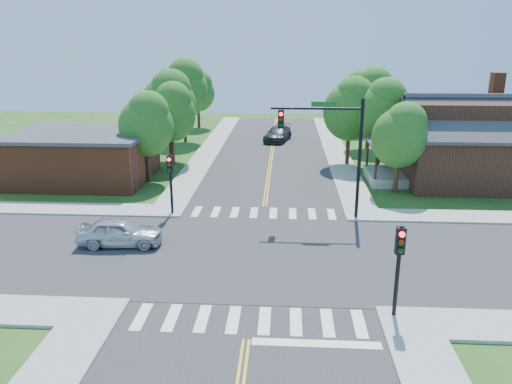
# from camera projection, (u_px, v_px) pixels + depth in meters

# --- Properties ---
(ground) EXTENTS (100.00, 100.00, 0.00)m
(ground) POSITION_uv_depth(u_px,v_px,m) (258.00, 255.00, 25.08)
(ground) COLOR #234D18
(ground) RESTS_ON ground
(road_ns) EXTENTS (10.00, 90.00, 0.04)m
(road_ns) POSITION_uv_depth(u_px,v_px,m) (258.00, 254.00, 25.07)
(road_ns) COLOR #2D2D30
(road_ns) RESTS_ON ground
(road_ew) EXTENTS (90.00, 10.00, 0.04)m
(road_ew) POSITION_uv_depth(u_px,v_px,m) (258.00, 254.00, 25.07)
(road_ew) COLOR #2D2D30
(road_ew) RESTS_ON ground
(intersection_patch) EXTENTS (10.20, 10.20, 0.06)m
(intersection_patch) POSITION_uv_depth(u_px,v_px,m) (258.00, 255.00, 25.08)
(intersection_patch) COLOR #2D2D30
(intersection_patch) RESTS_ON ground
(sidewalk_ne) EXTENTS (40.00, 40.00, 0.14)m
(sidewalk_ne) POSITION_uv_depth(u_px,v_px,m) (470.00, 176.00, 39.24)
(sidewalk_ne) COLOR #9E9B93
(sidewalk_ne) RESTS_ON ground
(sidewalk_nw) EXTENTS (40.00, 40.00, 0.14)m
(sidewalk_nw) POSITION_uv_depth(u_px,v_px,m) (77.00, 170.00, 41.06)
(sidewalk_nw) COLOR #9E9B93
(sidewalk_nw) RESTS_ON ground
(crosswalk_north) EXTENTS (8.85, 2.00, 0.01)m
(crosswalk_north) POSITION_uv_depth(u_px,v_px,m) (264.00, 213.00, 30.98)
(crosswalk_north) COLOR white
(crosswalk_north) RESTS_ON ground
(crosswalk_south) EXTENTS (8.85, 2.00, 0.01)m
(crosswalk_south) POSITION_uv_depth(u_px,v_px,m) (249.00, 320.00, 19.15)
(crosswalk_south) COLOR white
(crosswalk_south) RESTS_ON ground
(centerline) EXTENTS (0.30, 90.00, 0.01)m
(centerline) POSITION_uv_depth(u_px,v_px,m) (258.00, 254.00, 25.06)
(centerline) COLOR yellow
(centerline) RESTS_ON ground
(stop_bar) EXTENTS (4.60, 0.45, 0.09)m
(stop_bar) POSITION_uv_depth(u_px,v_px,m) (316.00, 345.00, 17.68)
(stop_bar) COLOR white
(stop_bar) RESTS_ON ground
(signal_mast_ne) EXTENTS (5.30, 0.42, 7.20)m
(signal_mast_ne) POSITION_uv_depth(u_px,v_px,m) (331.00, 139.00, 28.76)
(signal_mast_ne) COLOR black
(signal_mast_ne) RESTS_ON ground
(signal_pole_se) EXTENTS (0.34, 0.42, 3.80)m
(signal_pole_se) POSITION_uv_depth(u_px,v_px,m) (399.00, 255.00, 18.61)
(signal_pole_se) COLOR black
(signal_pole_se) RESTS_ON ground
(signal_pole_nw) EXTENTS (0.34, 0.42, 3.80)m
(signal_pole_nw) POSITION_uv_depth(u_px,v_px,m) (170.00, 173.00, 29.94)
(signal_pole_nw) COLOR black
(signal_pole_nw) RESTS_ON ground
(house_ne) EXTENTS (13.05, 8.80, 7.11)m
(house_ne) POSITION_uv_depth(u_px,v_px,m) (473.00, 139.00, 36.82)
(house_ne) COLOR black
(house_ne) RESTS_ON ground
(building_nw) EXTENTS (10.40, 8.40, 3.73)m
(building_nw) POSITION_uv_depth(u_px,v_px,m) (82.00, 156.00, 37.94)
(building_nw) COLOR brown
(building_nw) RESTS_ON ground
(tree_e_a) EXTENTS (3.78, 3.59, 6.42)m
(tree_e_a) POSITION_uv_depth(u_px,v_px,m) (401.00, 134.00, 33.90)
(tree_e_a) COLOR #382314
(tree_e_a) RESTS_ON ground
(tree_e_b) EXTENTS (4.43, 4.21, 7.54)m
(tree_e_b) POSITION_uv_depth(u_px,v_px,m) (382.00, 109.00, 40.29)
(tree_e_b) COLOR #382314
(tree_e_b) RESTS_ON ground
(tree_e_c) EXTENTS (4.68, 4.45, 7.96)m
(tree_e_c) POSITION_uv_depth(u_px,v_px,m) (371.00, 95.00, 47.96)
(tree_e_c) COLOR #382314
(tree_e_c) RESTS_ON ground
(tree_e_d) EXTENTS (4.14, 3.93, 7.03)m
(tree_e_d) POSITION_uv_depth(u_px,v_px,m) (356.00, 92.00, 56.95)
(tree_e_d) COLOR #382314
(tree_e_d) RESTS_ON ground
(tree_w_a) EXTENTS (4.04, 3.83, 6.86)m
(tree_w_a) POSITION_uv_depth(u_px,v_px,m) (147.00, 123.00, 36.66)
(tree_w_a) COLOR #382314
(tree_w_a) RESTS_ON ground
(tree_w_b) EXTENTS (4.73, 4.49, 8.04)m
(tree_w_b) POSITION_uv_depth(u_px,v_px,m) (169.00, 101.00, 42.85)
(tree_w_b) COLOR #382314
(tree_w_b) RESTS_ON ground
(tree_w_c) EXTENTS (5.09, 4.84, 8.65)m
(tree_w_c) POSITION_uv_depth(u_px,v_px,m) (184.00, 87.00, 51.09)
(tree_w_c) COLOR #382314
(tree_w_c) RESTS_ON ground
(tree_w_d) EXTENTS (4.04, 3.84, 6.87)m
(tree_w_d) POSITION_uv_depth(u_px,v_px,m) (198.00, 90.00, 59.87)
(tree_w_d) COLOR #382314
(tree_w_d) RESTS_ON ground
(tree_house) EXTENTS (4.44, 4.22, 7.56)m
(tree_house) POSITION_uv_depth(u_px,v_px,m) (351.00, 107.00, 41.40)
(tree_house) COLOR #382314
(tree_house) RESTS_ON ground
(tree_bldg) EXTENTS (4.19, 3.98, 7.13)m
(tree_bldg) POSITION_uv_depth(u_px,v_px,m) (171.00, 111.00, 41.63)
(tree_bldg) COLOR #382314
(tree_bldg) RESTS_ON ground
(car_silver) EXTENTS (2.22, 4.54, 1.48)m
(car_silver) POSITION_uv_depth(u_px,v_px,m) (120.00, 233.00, 25.94)
(car_silver) COLOR silver
(car_silver) RESTS_ON ground
(car_dgrey) EXTENTS (4.56, 6.23, 1.52)m
(car_dgrey) POSITION_uv_depth(u_px,v_px,m) (278.00, 134.00, 52.77)
(car_dgrey) COLOR #2A2D2F
(car_dgrey) RESTS_ON ground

